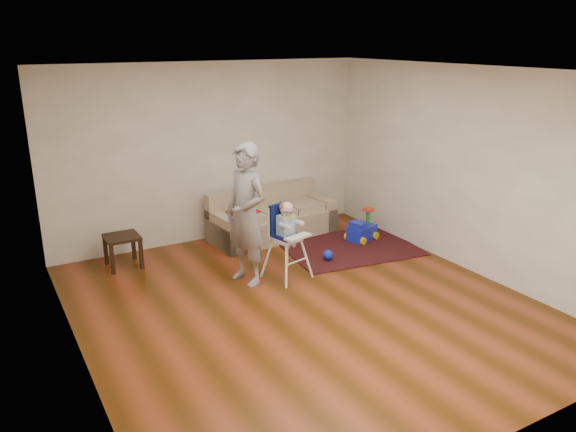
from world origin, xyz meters
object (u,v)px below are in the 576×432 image
ride_on_toy (362,225)px  toy_ball (328,255)px  side_table (123,251)px  high_chair (287,241)px  sofa (273,213)px  adult (246,215)px

ride_on_toy → toy_ball: size_ratio=3.24×
side_table → high_chair: 2.30m
sofa → adult: (-1.10, -1.34, 0.52)m
high_chair → sofa: bearing=54.0°
high_chair → adult: bearing=149.8°
sofa → ride_on_toy: sofa is taller
sofa → high_chair: size_ratio=1.95×
side_table → toy_ball: (2.56, -1.24, -0.13)m
sofa → toy_ball: size_ratio=13.80×
high_chair → side_table: bearing=126.8°
ride_on_toy → toy_ball: 1.03m
ride_on_toy → toy_ball: ride_on_toy is taller
side_table → ride_on_toy: size_ratio=0.93×
ride_on_toy → high_chair: high_chair is taller
sofa → toy_ball: bearing=-86.6°
ride_on_toy → high_chair: bearing=-176.4°
sofa → side_table: (-2.36, -0.04, -0.16)m
ride_on_toy → adult: (-2.21, -0.49, 0.65)m
toy_ball → sofa: bearing=98.5°
ride_on_toy → high_chair: 1.84m
ride_on_toy → adult: adult is taller
high_chair → adult: (-0.50, 0.14, 0.40)m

